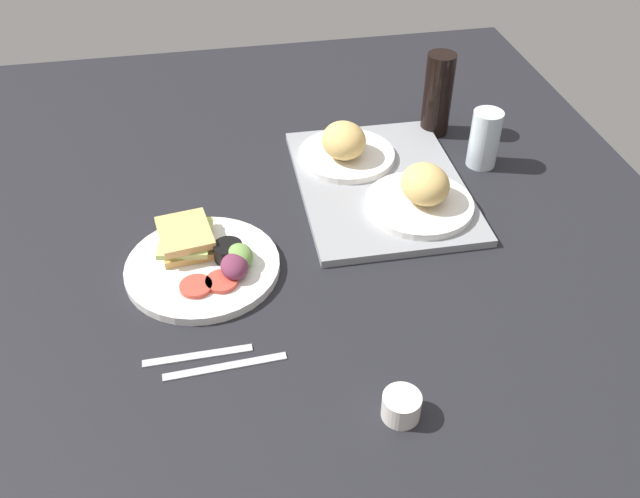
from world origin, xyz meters
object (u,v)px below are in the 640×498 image
at_px(bread_plate_far, 422,194).
at_px(knife, 225,366).
at_px(bread_plate_near, 345,147).
at_px(drinking_glass, 484,139).
at_px(plate_with_salad, 204,260).
at_px(espresso_cup, 401,406).
at_px(soda_bottle, 438,94).
at_px(serving_tray, 381,185).
at_px(fork, 198,355).

relative_size(bread_plate_far, knife, 1.11).
xyz_separation_m(bread_plate_near, drinking_glass, (0.05, 0.29, 0.02)).
xyz_separation_m(bread_plate_far, plate_with_salad, (0.08, -0.43, -0.03)).
bearing_deg(knife, drinking_glass, 35.59).
height_order(bread_plate_near, espresso_cup, bread_plate_near).
bearing_deg(plate_with_salad, soda_bottle, 124.67).
relative_size(serving_tray, bread_plate_far, 2.13).
height_order(serving_tray, drinking_glass, drinking_glass).
relative_size(serving_tray, knife, 2.37).
height_order(plate_with_salad, knife, plate_with_salad).
distance_m(bread_plate_near, bread_plate_far, 0.22).
xyz_separation_m(bread_plate_far, fork, (0.29, -0.45, -0.04)).
height_order(bread_plate_far, drinking_glass, drinking_glass).
relative_size(serving_tray, soda_bottle, 2.38).
distance_m(serving_tray, espresso_cup, 0.57).
bearing_deg(espresso_cup, drinking_glass, 149.68).
distance_m(plate_with_salad, espresso_cup, 0.45).
distance_m(bread_plate_far, espresso_cup, 0.49).
xyz_separation_m(serving_tray, fork, (0.39, -0.39, -0.01)).
height_order(bread_plate_far, espresso_cup, bread_plate_far).
bearing_deg(serving_tray, fork, -45.43).
bearing_deg(espresso_cup, serving_tray, 168.15).
xyz_separation_m(serving_tray, plate_with_salad, (0.18, -0.37, 0.01)).
bearing_deg(plate_with_salad, fork, -6.67).
xyz_separation_m(serving_tray, drinking_glass, (-0.05, 0.24, 0.05)).
relative_size(bread_plate_near, bread_plate_far, 0.97).
distance_m(bread_plate_far, soda_bottle, 0.32).
relative_size(bread_plate_near, knife, 1.08).
height_order(plate_with_salad, soda_bottle, soda_bottle).
height_order(bread_plate_far, plate_with_salad, bread_plate_far).
relative_size(plate_with_salad, fork, 1.61).
bearing_deg(soda_bottle, knife, -40.87).
height_order(soda_bottle, fork, soda_bottle).
xyz_separation_m(bread_plate_far, knife, (0.32, -0.41, -0.04)).
bearing_deg(espresso_cup, bread_plate_far, 159.44).
distance_m(fork, knife, 0.05).
height_order(espresso_cup, knife, espresso_cup).
height_order(fork, knife, same).
bearing_deg(plate_with_salad, knife, 3.82).
bearing_deg(bread_plate_near, plate_with_salad, -48.76).
xyz_separation_m(plate_with_salad, drinking_glass, (-0.23, 0.61, 0.04)).
xyz_separation_m(drinking_glass, espresso_cup, (0.60, -0.35, -0.04)).
height_order(serving_tray, bread_plate_near, bread_plate_near).
bearing_deg(bread_plate_near, soda_bottle, 113.82).
distance_m(bread_plate_near, drinking_glass, 0.29).
distance_m(plate_with_salad, fork, 0.21).
distance_m(bread_plate_near, soda_bottle, 0.26).
height_order(serving_tray, plate_with_salad, plate_with_salad).
height_order(serving_tray, espresso_cup, espresso_cup).
xyz_separation_m(serving_tray, bread_plate_far, (0.10, 0.06, 0.04)).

